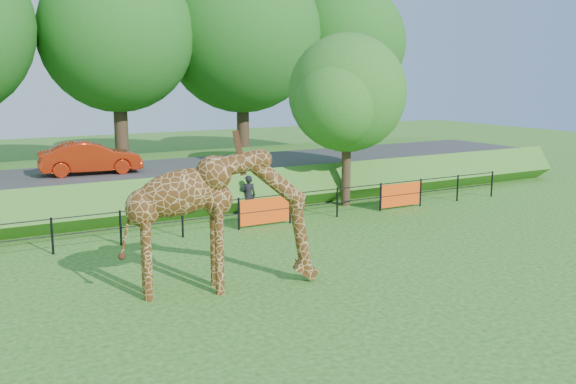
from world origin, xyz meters
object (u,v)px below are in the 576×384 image
at_px(car_red, 90,158).
at_px(tree_east, 349,98).
at_px(visitor, 248,196).
at_px(giraffe, 222,221).

xyz_separation_m(car_red, tree_east, (9.10, -4.09, 2.24)).
relative_size(car_red, visitor, 2.48).
height_order(car_red, visitor, car_red).
distance_m(car_red, visitor, 6.29).
distance_m(giraffe, tree_east, 11.31).
xyz_separation_m(giraffe, visitor, (4.23, 7.13, -0.96)).
relative_size(giraffe, visitor, 3.16).
distance_m(giraffe, car_red, 11.05).
height_order(visitor, tree_east, tree_east).
bearing_deg(visitor, giraffe, 80.26).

